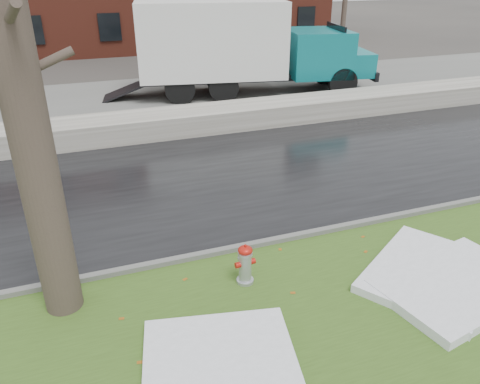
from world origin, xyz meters
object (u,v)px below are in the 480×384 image
object	(u,v)px
fire_hydrant	(245,262)
worker	(32,102)
tree	(19,82)
box_truck	(240,46)

from	to	relation	value
fire_hydrant	worker	size ratio (longest dim) A/B	0.49
tree	box_truck	xyz separation A→B (m)	(7.76, 12.54, -1.77)
fire_hydrant	tree	size ratio (longest dim) A/B	0.11
tree	box_truck	size ratio (longest dim) A/B	0.64
fire_hydrant	worker	xyz separation A→B (m)	(-3.62, 8.50, 1.10)
tree	worker	size ratio (longest dim) A/B	4.66
worker	fire_hydrant	bearing A→B (deg)	110.49
fire_hydrant	box_truck	world-z (taller)	box_truck
worker	tree	bearing A→B (deg)	90.98
fire_hydrant	box_truck	distance (m)	13.89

